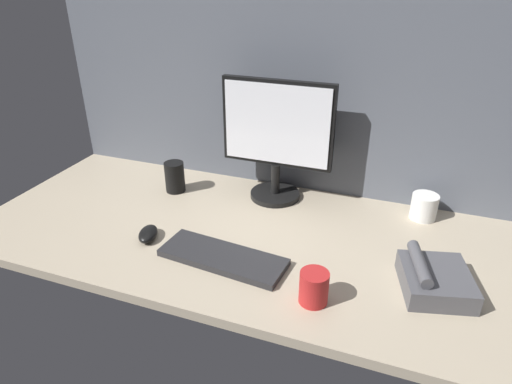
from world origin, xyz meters
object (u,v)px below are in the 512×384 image
Objects in this scene: monitor at (277,136)px; mug_red_plastic at (314,287)px; keyboard at (223,257)px; mug_black_travel at (175,177)px; desk_phone at (434,279)px; mouse at (148,234)px; mug_ceramic_white at (424,207)px.

monitor reaches higher than mug_red_plastic.
mug_red_plastic is at bearing -10.14° from keyboard.
monitor reaches higher than mug_black_travel.
desk_phone reaches higher than keyboard.
desk_phone is (57.10, 7.48, 2.19)cm from keyboard.
mouse is 56.08cm from mug_red_plastic.
mug_ceramic_white is at bearing 95.64° from desk_phone.
desk_phone reaches higher than mouse.
mouse is at bearing -125.03° from monitor.
mug_red_plastic is 0.78× the size of mug_black_travel.
mug_black_travel is (-87.93, -10.92, 1.39)cm from mug_ceramic_white.
keyboard is 3.85× the size of mouse.
mug_ceramic_white is at bearing 9.97° from mouse.
mug_black_travel is at bearing -172.92° from mug_ceramic_white.
monitor is 4.45× the size of mouse.
mug_red_plastic and desk_phone have the same top height.
keyboard is 4.19× the size of mug_red_plastic.
mug_ceramic_white is at bearing 7.08° from mug_black_travel.
mug_ceramic_white is (24.77, 53.13, -0.12)cm from mug_red_plastic.
mug_red_plastic is 1.02× the size of mug_ceramic_white.
mug_ceramic_white reaches higher than mouse.
mug_black_travel is (-36.62, -8.89, -17.73)cm from monitor.
keyboard is 4.28× the size of mug_ceramic_white.
mug_red_plastic reaches higher than mug_ceramic_white.
monitor reaches higher than mug_ceramic_white.
keyboard is at bearing -172.54° from desk_phone.
desk_phone is (55.02, -35.61, -20.23)cm from monitor.
monitor is 41.65cm from mug_black_travel.
mouse is 83.69cm from desk_phone.
keyboard is 1.64× the size of desk_phone.
mug_ceramic_white is 88.61cm from mug_black_travel.
desk_phone is at bearing -84.36° from mug_ceramic_white.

